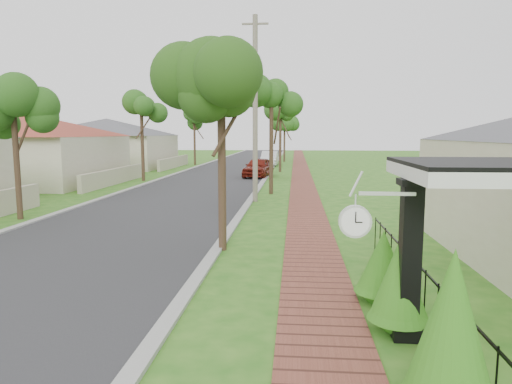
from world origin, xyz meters
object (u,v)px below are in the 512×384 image
at_px(parked_car_red, 258,167).
at_px(near_tree, 221,81).
at_px(porch_post, 409,268).
at_px(utility_pole, 255,109).
at_px(parked_car_white, 270,159).
at_px(station_clock, 357,219).

xyz_separation_m(parked_car_red, near_tree, (0.74, -21.19, 3.86)).
height_order(porch_post, near_tree, near_tree).
bearing_deg(utility_pole, parked_car_red, 93.95).
height_order(parked_car_red, parked_car_white, parked_car_white).
distance_m(parked_car_red, parked_car_white, 11.85).
bearing_deg(near_tree, porch_post, -53.84).
height_order(utility_pole, station_clock, utility_pole).
height_order(parked_car_red, near_tree, near_tree).
xyz_separation_m(porch_post, parked_car_red, (-4.49, 26.32, -0.41)).
height_order(parked_car_red, station_clock, station_clock).
xyz_separation_m(porch_post, near_tree, (-3.75, 5.13, 3.45)).
relative_size(utility_pole, station_clock, 7.84).
xyz_separation_m(parked_car_red, utility_pole, (0.84, -12.12, 3.60)).
distance_m(utility_pole, station_clock, 15.05).
distance_m(parked_car_white, station_clock, 38.75).
distance_m(near_tree, station_clock, 6.76).
relative_size(parked_car_white, near_tree, 0.76).
xyz_separation_m(porch_post, station_clock, (-0.87, -0.40, 0.83)).
bearing_deg(near_tree, utility_pole, 89.37).
bearing_deg(station_clock, parked_car_white, 95.13).
xyz_separation_m(parked_car_red, parked_car_white, (0.15, 11.85, 0.01)).
xyz_separation_m(near_tree, utility_pole, (0.10, 9.07, -0.26)).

